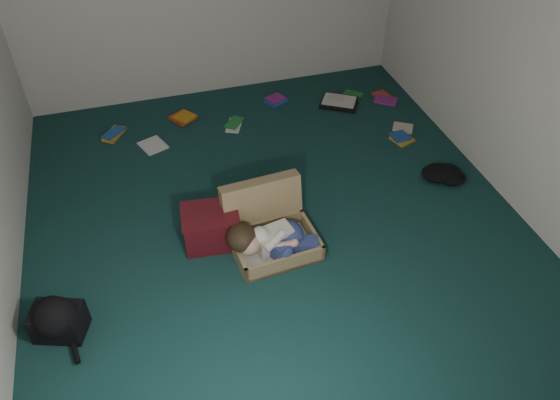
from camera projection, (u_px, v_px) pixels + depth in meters
floor at (275, 220)px, 4.56m from camera, size 4.50×4.50×0.00m
wall_front at (438, 362)px, 2.08m from camera, size 4.50×0.00×4.50m
wall_right at (527, 44)px, 4.13m from camera, size 0.00×4.50×4.50m
suitcase at (269, 228)px, 4.29m from camera, size 0.69×0.68×0.48m
person at (271, 239)px, 4.13m from camera, size 0.71×0.34×0.29m
maroon_bin at (211, 227)px, 4.28m from camera, size 0.47×0.39×0.30m
backpack at (58, 321)px, 3.65m from camera, size 0.50×0.45×0.25m
clothing_pile at (454, 174)px, 4.91m from camera, size 0.53×0.48×0.14m
paper_tray at (339, 102)px, 5.91m from camera, size 0.48×0.45×0.05m
book_scatter at (295, 116)px, 5.74m from camera, size 3.15×1.32×0.02m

